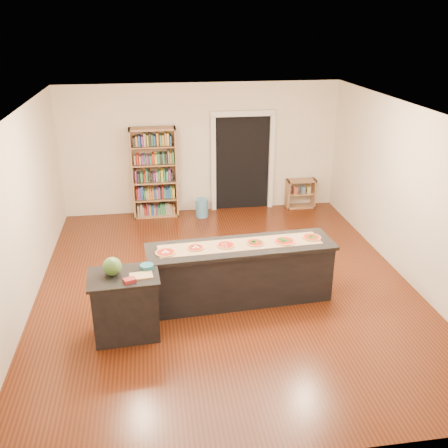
{
  "coord_description": "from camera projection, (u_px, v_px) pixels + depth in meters",
  "views": [
    {
      "loc": [
        -1.09,
        -7.05,
        4.07
      ],
      "look_at": [
        0.0,
        0.2,
        1.0
      ],
      "focal_mm": 40.0,
      "sensor_mm": 36.0,
      "label": 1
    }
  ],
  "objects": [
    {
      "name": "low_shelf",
      "position": [
        301.0,
        193.0,
        11.34
      ],
      "size": [
        0.66,
        0.28,
        0.66
      ],
      "primitive_type": "cube",
      "color": "#A0744D",
      "rests_on": "ground"
    },
    {
      "name": "pizza_a",
      "position": [
        165.0,
        252.0,
        7.13
      ],
      "size": [
        0.29,
        0.29,
        0.02
      ],
      "color": "#B97C47",
      "rests_on": "kitchen_island"
    },
    {
      "name": "bookshelf",
      "position": [
        154.0,
        173.0,
        10.62
      ],
      "size": [
        0.97,
        0.34,
        1.94
      ],
      "primitive_type": "cube",
      "color": "#A0744D",
      "rests_on": "ground"
    },
    {
      "name": "pizza_b",
      "position": [
        196.0,
        248.0,
        7.27
      ],
      "size": [
        0.26,
        0.26,
        0.02
      ],
      "color": "#B97C47",
      "rests_on": "kitchen_island"
    },
    {
      "name": "kitchen_island",
      "position": [
        240.0,
        272.0,
        7.57
      ],
      "size": [
        2.81,
        0.76,
        0.93
      ],
      "rotation": [
        0.0,
        0.0,
        0.06
      ],
      "color": "black",
      "rests_on": "ground"
    },
    {
      "name": "pizza_f",
      "position": [
        312.0,
        237.0,
        7.62
      ],
      "size": [
        0.28,
        0.28,
        0.02
      ],
      "color": "#B97C47",
      "rests_on": "kitchen_island"
    },
    {
      "name": "kraft_paper",
      "position": [
        240.0,
        244.0,
        7.41
      ],
      "size": [
        2.46,
        0.59,
        0.0
      ],
      "primitive_type": "cube",
      "rotation": [
        0.0,
        0.0,
        0.06
      ],
      "color": "#A78056",
      "rests_on": "kitchen_island"
    },
    {
      "name": "package_teal",
      "position": [
        147.0,
        267.0,
        6.69
      ],
      "size": [
        0.18,
        0.18,
        0.07
      ],
      "primitive_type": "cylinder",
      "color": "#195966",
      "rests_on": "side_counter"
    },
    {
      "name": "pizza_e",
      "position": [
        285.0,
        241.0,
        7.49
      ],
      "size": [
        0.32,
        0.32,
        0.02
      ],
      "color": "#B97C47",
      "rests_on": "kitchen_island"
    },
    {
      "name": "waste_bin",
      "position": [
        202.0,
        208.0,
        10.87
      ],
      "size": [
        0.28,
        0.28,
        0.4
      ],
      "primitive_type": "cylinder",
      "color": "#4F8BB1",
      "rests_on": "ground"
    },
    {
      "name": "side_counter",
      "position": [
        126.0,
        305.0,
        6.72
      ],
      "size": [
        0.93,
        0.68,
        0.92
      ],
      "rotation": [
        0.0,
        0.0,
        0.06
      ],
      "color": "black",
      "rests_on": "ground"
    },
    {
      "name": "room",
      "position": [
        226.0,
        205.0,
        7.61
      ],
      "size": [
        6.0,
        7.0,
        2.8
      ],
      "color": "silver",
      "rests_on": "ground"
    },
    {
      "name": "package_red",
      "position": [
        130.0,
        280.0,
        6.37
      ],
      "size": [
        0.18,
        0.15,
        0.05
      ],
      "primitive_type": "cube",
      "rotation": [
        0.0,
        0.0,
        0.39
      ],
      "color": "maroon",
      "rests_on": "side_counter"
    },
    {
      "name": "cutting_board",
      "position": [
        141.0,
        276.0,
        6.51
      ],
      "size": [
        0.32,
        0.23,
        0.02
      ],
      "primitive_type": "cube",
      "rotation": [
        0.0,
        0.0,
        0.11
      ],
      "color": "tan",
      "rests_on": "side_counter"
    },
    {
      "name": "doorway",
      "position": [
        242.0,
        157.0,
        10.97
      ],
      "size": [
        1.4,
        0.09,
        2.21
      ],
      "color": "black",
      "rests_on": "room"
    },
    {
      "name": "pizza_c",
      "position": [
        226.0,
        245.0,
        7.36
      ],
      "size": [
        0.27,
        0.27,
        0.02
      ],
      "color": "#B97C47",
      "rests_on": "kitchen_island"
    },
    {
      "name": "watermelon",
      "position": [
        112.0,
        266.0,
        6.52
      ],
      "size": [
        0.25,
        0.25,
        0.25
      ],
      "primitive_type": "sphere",
      "color": "#144214",
      "rests_on": "side_counter"
    },
    {
      "name": "pizza_d",
      "position": [
        255.0,
        243.0,
        7.44
      ],
      "size": [
        0.28,
        0.28,
        0.02
      ],
      "color": "#B97C47",
      "rests_on": "kitchen_island"
    }
  ]
}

